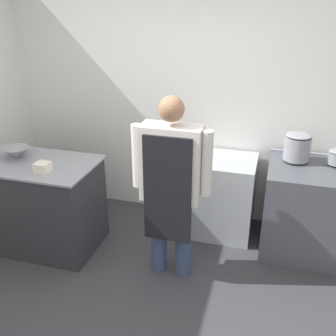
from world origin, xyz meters
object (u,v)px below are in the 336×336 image
(plastic_tub, at_px, (43,167))
(person_cook, at_px, (171,179))
(fridge_unit, at_px, (221,196))
(mixing_bowl, at_px, (16,153))
(stove, at_px, (310,210))
(stock_pot, at_px, (297,146))

(plastic_tub, bearing_deg, person_cook, 3.97)
(fridge_unit, relative_size, mixing_bowl, 3.12)
(stove, height_order, stock_pot, stock_pot)
(person_cook, distance_m, plastic_tub, 1.18)
(person_cook, relative_size, stock_pot, 6.19)
(mixing_bowl, bearing_deg, stock_pot, 15.53)
(stove, relative_size, stock_pot, 3.38)
(stove, distance_m, plastic_tub, 2.57)
(stock_pot, bearing_deg, stove, -33.72)
(fridge_unit, bearing_deg, stock_pot, 2.34)
(stove, distance_m, person_cook, 1.50)
(fridge_unit, height_order, stock_pot, stock_pot)
(stove, xyz_separation_m, stock_pot, (-0.20, 0.13, 0.60))
(stove, bearing_deg, mixing_bowl, -168.07)
(plastic_tub, distance_m, stock_pot, 2.38)
(stove, relative_size, person_cook, 0.55)
(plastic_tub, bearing_deg, stove, 18.47)
(fridge_unit, bearing_deg, plastic_tub, -148.86)
(stock_pot, bearing_deg, plastic_tub, -156.99)
(fridge_unit, bearing_deg, stove, -6.61)
(fridge_unit, xyz_separation_m, stock_pot, (0.70, 0.03, 0.62))
(stove, bearing_deg, stock_pot, 146.28)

